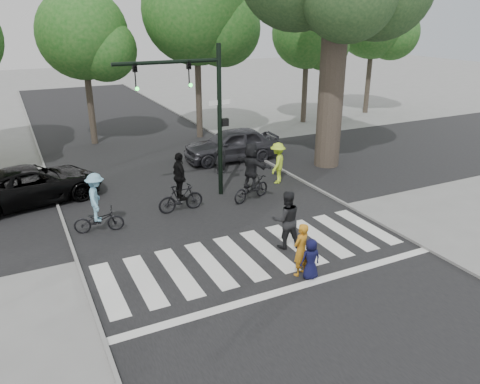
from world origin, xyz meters
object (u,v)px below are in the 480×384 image
object	(u,v)px
cyclist_right	(251,175)
cyclist_mid	(180,188)
pedestrian_woman	(301,250)
car_suv	(33,184)
pedestrian_adult	(286,220)
cyclist_left	(97,207)
traffic_signal	(199,102)
pedestrian_child	(311,259)
car_grey	(232,144)

from	to	relation	value
cyclist_right	cyclist_mid	bearing A→B (deg)	176.78
pedestrian_woman	car_suv	size ratio (longest dim) A/B	0.30
pedestrian_woman	cyclist_mid	size ratio (longest dim) A/B	0.69
pedestrian_woman	pedestrian_adult	size ratio (longest dim) A/B	0.83
cyclist_left	car_suv	world-z (taller)	cyclist_left
traffic_signal	pedestrian_woman	size ratio (longest dim) A/B	3.76
traffic_signal	car_suv	bearing A→B (deg)	157.85
cyclist_left	traffic_signal	bearing A→B (deg)	18.18
car_suv	traffic_signal	bearing A→B (deg)	-122.74
cyclist_left	cyclist_mid	distance (m)	3.14
pedestrian_woman	traffic_signal	bearing A→B (deg)	-108.25
cyclist_mid	cyclist_right	world-z (taller)	cyclist_right
cyclist_left	cyclist_mid	world-z (taller)	cyclist_mid
cyclist_left	cyclist_mid	xyz separation A→B (m)	(3.11, 0.45, 0.03)
pedestrian_adult	car_suv	xyz separation A→B (m)	(-6.91, 7.72, -0.22)
pedestrian_child	cyclist_mid	xyz separation A→B (m)	(-1.64, 6.16, 0.34)
traffic_signal	pedestrian_adult	bearing A→B (deg)	-81.60
pedestrian_adult	cyclist_left	size ratio (longest dim) A/B	0.91
cyclist_mid	car_suv	world-z (taller)	cyclist_mid
pedestrian_child	car_suv	bearing A→B (deg)	-50.05
pedestrian_adult	car_suv	world-z (taller)	pedestrian_adult
pedestrian_woman	car_grey	distance (m)	11.42
pedestrian_child	pedestrian_adult	distance (m)	1.99
pedestrian_woman	cyclist_mid	bearing A→B (deg)	-96.07
pedestrian_woman	cyclist_right	distance (m)	5.89
pedestrian_woman	car_grey	bearing A→B (deg)	-125.90
cyclist_mid	car_suv	bearing A→B (deg)	144.54
car_suv	cyclist_left	bearing A→B (deg)	-166.24
cyclist_left	car_suv	distance (m)	4.32
cyclist_left	car_suv	size ratio (longest dim) A/B	0.40
pedestrian_adult	traffic_signal	bearing A→B (deg)	-67.86
pedestrian_woman	car_suv	distance (m)	11.33
pedestrian_child	car_suv	size ratio (longest dim) A/B	0.23
cyclist_left	pedestrian_woman	bearing A→B (deg)	-49.73
cyclist_left	cyclist_right	size ratio (longest dim) A/B	0.89
cyclist_left	cyclist_mid	size ratio (longest dim) A/B	0.92
traffic_signal	cyclist_left	world-z (taller)	traffic_signal
cyclist_mid	pedestrian_child	bearing A→B (deg)	-75.07
car_suv	car_grey	xyz separation A→B (m)	(9.45, 1.64, 0.09)
cyclist_mid	cyclist_right	distance (m)	2.91
cyclist_mid	cyclist_right	xyz separation A→B (m)	(2.91, -0.16, 0.11)
pedestrian_adult	cyclist_right	bearing A→B (deg)	-88.59
cyclist_right	car_grey	xyz separation A→B (m)	(1.66, 5.28, -0.23)
pedestrian_woman	cyclist_right	size ratio (longest dim) A/B	0.68
pedestrian_woman	pedestrian_adult	xyz separation A→B (m)	(0.53, 1.64, 0.16)
traffic_signal	car_suv	xyz separation A→B (m)	(-6.14, 2.50, -3.16)
cyclist_left	car_grey	distance (m)	9.48
car_grey	car_suv	bearing A→B (deg)	-75.94
pedestrian_woman	cyclist_right	world-z (taller)	cyclist_right
pedestrian_woman	car_suv	xyz separation A→B (m)	(-6.38, 9.36, -0.06)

